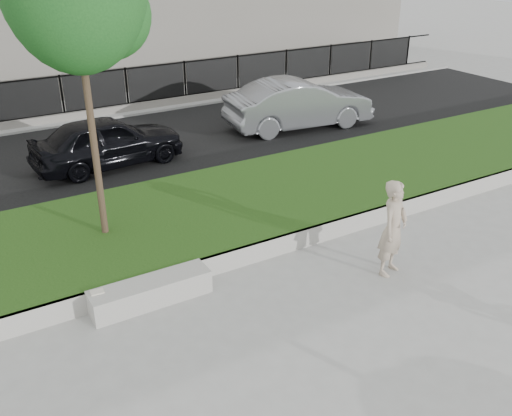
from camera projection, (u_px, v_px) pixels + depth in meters
ground at (272, 292)px, 10.05m from camera, size 90.00×90.00×0.00m
grass_bank at (198, 217)px, 12.29m from camera, size 34.00×4.00×0.40m
grass_kerb at (243, 256)px, 10.77m from camera, size 34.00×0.08×0.40m
street at (117, 150)px, 16.63m from camera, size 34.00×7.00×0.04m
far_pavement at (76, 112)px, 20.10m from camera, size 34.00×3.00×0.12m
iron_fence at (82, 105)px, 19.11m from camera, size 32.00×0.30×1.50m
stone_bench at (151, 292)px, 9.68m from camera, size 2.08×0.52×0.42m
man at (393, 228)px, 10.26m from camera, size 0.78×0.65×1.83m
book at (97, 292)px, 9.28m from camera, size 0.22×0.17×0.02m
car_dark at (107, 141)px, 15.19m from camera, size 4.12×1.92×1.37m
car_silver at (299, 104)px, 18.21m from camera, size 4.88×2.18×1.56m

